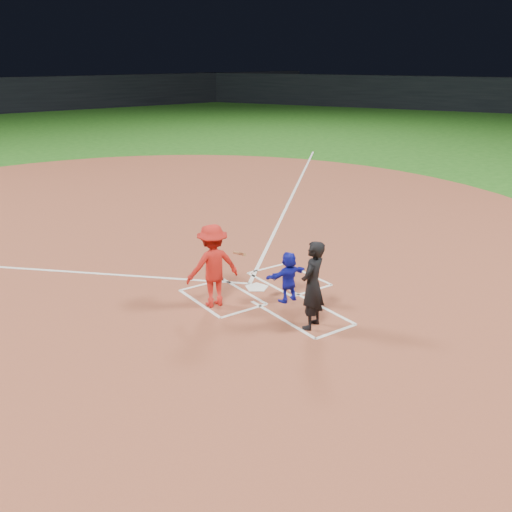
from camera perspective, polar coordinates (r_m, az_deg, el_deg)
ground at (r=13.72m, az=0.06°, el=-3.23°), size 120.00×120.00×0.00m
home_plate_dirt at (r=18.66m, az=-10.63°, el=2.71°), size 28.00×28.00×0.01m
stadium_wall_right at (r=60.18m, az=20.69°, el=14.90°), size 31.04×52.56×3.20m
home_plate at (r=13.71m, az=0.06°, el=-3.15°), size 0.60×0.60×0.02m
catcher at (r=12.82m, az=3.26°, el=-2.07°), size 1.09×0.36×1.17m
umpire at (r=11.51m, az=5.68°, el=-2.92°), size 0.80×0.68×1.85m
chalk_markings at (r=18.04m, az=-9.67°, el=2.21°), size 28.35×17.32×0.01m
batter_at_plate at (r=12.50m, az=-4.34°, el=-0.97°), size 1.40×0.99×1.86m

